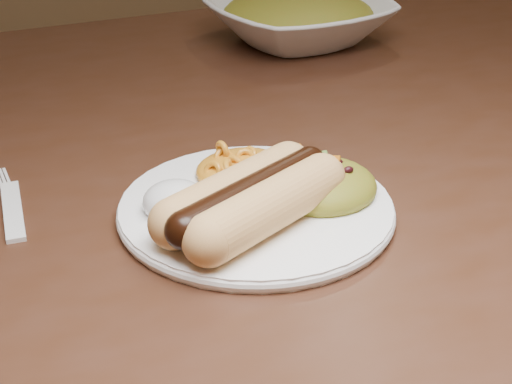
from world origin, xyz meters
name	(u,v)px	position (x,y,z in m)	size (l,w,h in m)	color
table	(190,219)	(0.00, 0.00, 0.66)	(1.60, 0.90, 0.75)	#3B2117
plate	(256,209)	(0.00, -0.17, 0.76)	(0.22, 0.22, 0.01)	white
hotdog	(252,198)	(-0.02, -0.20, 0.78)	(0.14, 0.12, 0.04)	#EFB476
mac_and_cheese	(243,157)	(0.01, -0.12, 0.78)	(0.08, 0.08, 0.03)	orange
sour_cream	(175,193)	(-0.06, -0.16, 0.78)	(0.05, 0.05, 0.03)	white
taco_salad	(322,176)	(0.05, -0.18, 0.78)	(0.09, 0.09, 0.04)	#A14A14
fork	(13,210)	(-0.18, -0.08, 0.75)	(0.02, 0.16, 0.00)	silver
serving_bowl	(298,21)	(0.25, 0.24, 0.78)	(0.23, 0.23, 0.06)	silver
bowl_filling	(298,5)	(0.25, 0.24, 0.80)	(0.20, 0.20, 0.05)	#A14A14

